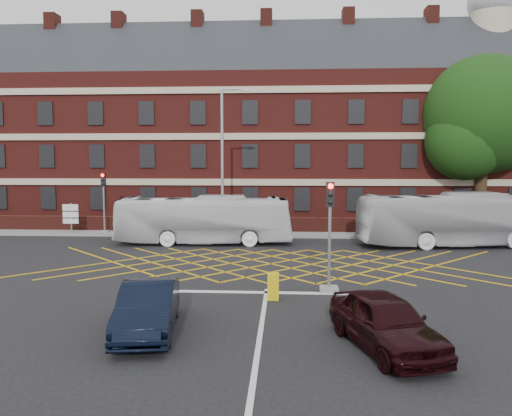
# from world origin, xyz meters

# --- Properties ---
(ground) EXTENTS (120.00, 120.00, 0.00)m
(ground) POSITION_xyz_m (0.00, 0.00, 0.00)
(ground) COLOR black
(ground) RESTS_ON ground
(victorian_building) EXTENTS (51.00, 12.17, 20.40)m
(victorian_building) POSITION_xyz_m (0.25, 22.00, 7.84)
(victorian_building) COLOR #5A1B17
(victorian_building) RESTS_ON ground
(boundary_wall) EXTENTS (56.00, 0.50, 1.10)m
(boundary_wall) POSITION_xyz_m (0.00, 13.00, 0.55)
(boundary_wall) COLOR #4D1A14
(boundary_wall) RESTS_ON ground
(far_pavement) EXTENTS (60.00, 3.00, 0.12)m
(far_pavement) POSITION_xyz_m (0.00, 12.00, 0.06)
(far_pavement) COLOR slate
(far_pavement) RESTS_ON ground
(box_junction_hatching) EXTENTS (8.22, 8.22, 0.02)m
(box_junction_hatching) POSITION_xyz_m (0.00, 2.00, 0.01)
(box_junction_hatching) COLOR #CC990C
(box_junction_hatching) RESTS_ON ground
(stop_line) EXTENTS (8.00, 0.30, 0.02)m
(stop_line) POSITION_xyz_m (0.00, -3.50, 0.01)
(stop_line) COLOR silver
(stop_line) RESTS_ON ground
(centre_line) EXTENTS (0.15, 14.00, 0.02)m
(centre_line) POSITION_xyz_m (0.00, -10.00, 0.01)
(centre_line) COLOR silver
(centre_line) RESTS_ON ground
(bus_left) EXTENTS (10.85, 3.07, 2.99)m
(bus_left) POSITION_xyz_m (-4.28, 7.90, 1.49)
(bus_left) COLOR silver
(bus_left) RESTS_ON ground
(bus_right) EXTENTS (11.83, 4.15, 3.23)m
(bus_right) POSITION_xyz_m (10.86, 7.88, 1.61)
(bus_right) COLOR #BBBBBF
(bus_right) RESTS_ON ground
(car_navy) EXTENTS (2.20, 4.66, 1.48)m
(car_navy) POSITION_xyz_m (-3.33, -8.18, 0.74)
(car_navy) COLOR black
(car_navy) RESTS_ON ground
(car_maroon) EXTENTS (3.01, 4.74, 1.50)m
(car_maroon) POSITION_xyz_m (3.42, -9.12, 0.75)
(car_maroon) COLOR black
(car_maroon) RESTS_ON ground
(deciduous_tree) EXTENTS (8.74, 8.74, 12.87)m
(deciduous_tree) POSITION_xyz_m (15.20, 15.73, 7.89)
(deciduous_tree) COLOR black
(deciduous_tree) RESTS_ON ground
(traffic_light_near) EXTENTS (0.70, 0.70, 4.27)m
(traffic_light_near) POSITION_xyz_m (2.43, -3.24, 1.76)
(traffic_light_near) COLOR slate
(traffic_light_near) RESTS_ON ground
(traffic_light_far) EXTENTS (0.70, 0.70, 4.27)m
(traffic_light_far) POSITION_xyz_m (-12.05, 11.94, 1.76)
(traffic_light_far) COLOR slate
(traffic_light_far) RESTS_ON ground
(street_lamp) EXTENTS (2.25, 1.00, 9.58)m
(street_lamp) POSITION_xyz_m (-3.18, 8.81, 3.35)
(street_lamp) COLOR slate
(street_lamp) RESTS_ON ground
(direction_signs) EXTENTS (1.10, 0.16, 2.20)m
(direction_signs) POSITION_xyz_m (-14.18, 11.26, 1.38)
(direction_signs) COLOR gray
(direction_signs) RESTS_ON ground
(utility_cabinet) EXTENTS (0.41, 0.42, 0.97)m
(utility_cabinet) POSITION_xyz_m (0.29, -4.41, 0.48)
(utility_cabinet) COLOR gold
(utility_cabinet) RESTS_ON ground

